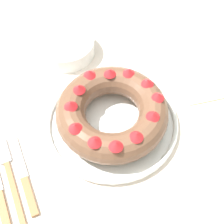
{
  "coord_description": "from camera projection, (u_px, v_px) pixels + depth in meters",
  "views": [
    {
      "loc": [
        -0.15,
        -0.36,
        1.38
      ],
      "look_at": [
        0.01,
        0.01,
        0.79
      ],
      "focal_mm": 50.0,
      "sensor_mm": 36.0,
      "label": 1
    }
  ],
  "objects": [
    {
      "name": "dining_table",
      "position": [
        108.0,
        145.0,
        0.81
      ],
      "size": [
        1.21,
        1.26,
        0.74
      ],
      "color": "beige",
      "rests_on": "ground_plane"
    },
    {
      "name": "ground_plane",
      "position": [
        110.0,
        217.0,
        1.36
      ],
      "size": [
        8.0,
        8.0,
        0.0
      ],
      "primitive_type": "plane",
      "color": "gray"
    },
    {
      "name": "bundt_cake",
      "position": [
        112.0,
        112.0,
        0.71
      ],
      "size": [
        0.26,
        0.26,
        0.08
      ],
      "color": "brown",
      "rests_on": "serving_dish"
    },
    {
      "name": "side_bowl",
      "position": [
        66.0,
        47.0,
        0.87
      ],
      "size": [
        0.16,
        0.16,
        0.04
      ],
      "primitive_type": "cylinder",
      "color": "white",
      "rests_on": "dining_table"
    },
    {
      "name": "fork",
      "position": [
        10.0,
        174.0,
        0.68
      ],
      "size": [
        0.02,
        0.21,
        0.01
      ],
      "rotation": [
        0.0,
        0.0,
        -0.08
      ],
      "color": "#936038",
      "rests_on": "dining_table"
    },
    {
      "name": "napkin",
      "position": [
        208.0,
        85.0,
        0.82
      ],
      "size": [
        0.16,
        0.13,
        0.0
      ],
      "primitive_type": "cube",
      "rotation": [
        0.0,
        0.0,
        -0.18
      ],
      "color": "beige",
      "rests_on": "dining_table"
    },
    {
      "name": "cake_knife",
      "position": [
        25.0,
        179.0,
        0.67
      ],
      "size": [
        0.02,
        0.2,
        0.01
      ],
      "rotation": [
        0.0,
        0.0,
        0.03
      ],
      "color": "#936038",
      "rests_on": "dining_table"
    },
    {
      "name": "serving_dish",
      "position": [
        112.0,
        122.0,
        0.74
      ],
      "size": [
        0.32,
        0.32,
        0.02
      ],
      "color": "white",
      "rests_on": "dining_table"
    }
  ]
}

